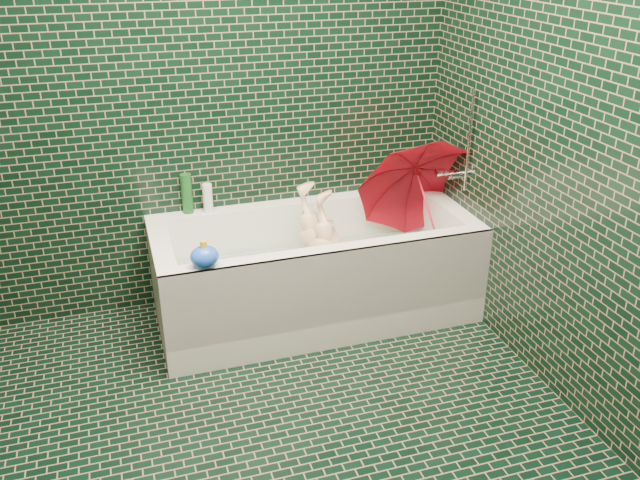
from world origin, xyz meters
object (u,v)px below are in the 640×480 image
object	(u,v)px
child	(328,263)
rubber_duck	(386,185)
bath_toy	(205,256)
umbrella	(427,204)
bathtub	(316,280)

from	to	relation	value
child	rubber_duck	distance (m)	0.64
child	bath_toy	size ratio (longest dim) A/B	6.03
umbrella	bath_toy	world-z (taller)	umbrella
bathtub	rubber_duck	size ratio (longest dim) A/B	14.29
child	umbrella	size ratio (longest dim) A/B	1.28
bathtub	rubber_duck	xyz separation A→B (m)	(0.54, 0.32, 0.38)
child	bath_toy	bearing A→B (deg)	-79.22
umbrella	rubber_duck	world-z (taller)	umbrella
child	rubber_duck	xyz separation A→B (m)	(0.47, 0.33, 0.28)
umbrella	bath_toy	xyz separation A→B (m)	(-1.26, -0.30, 0.02)
bathtub	umbrella	bearing A→B (deg)	-1.56
child	umbrella	xyz separation A→B (m)	(0.57, -0.02, 0.28)
bathtub	child	distance (m)	0.12
umbrella	child	bearing A→B (deg)	-164.72
child	bath_toy	xyz separation A→B (m)	(-0.70, -0.32, 0.30)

